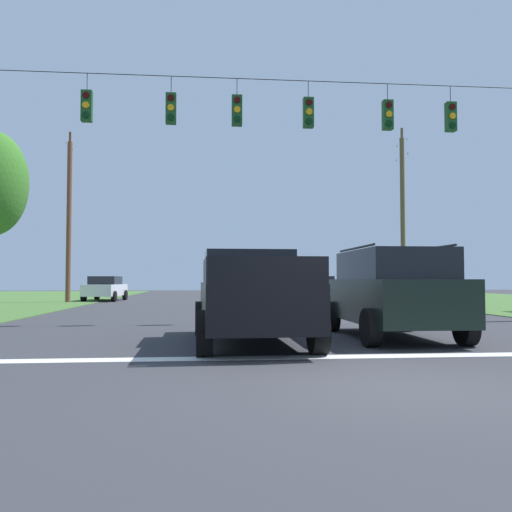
{
  "coord_description": "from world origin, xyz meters",
  "views": [
    {
      "loc": [
        -2.26,
        -6.75,
        1.33
      ],
      "look_at": [
        -0.48,
        11.86,
        2.14
      ],
      "focal_mm": 37.95,
      "sensor_mm": 36.0,
      "label": 1
    }
  ],
  "objects_px": {
    "overhead_signal_span": "(280,171)",
    "suv_black": "(391,291)",
    "utility_pole_mid_left": "(69,219)",
    "distant_car_crossing_white": "(105,288)",
    "pickup_truck": "(250,297)",
    "distant_car_oncoming": "(317,288)",
    "utility_pole_mid_right": "(403,214)"
  },
  "relations": [
    {
      "from": "overhead_signal_span",
      "to": "suv_black",
      "type": "height_order",
      "value": "overhead_signal_span"
    },
    {
      "from": "overhead_signal_span",
      "to": "utility_pole_mid_left",
      "type": "bearing_deg",
      "value": 123.37
    },
    {
      "from": "overhead_signal_span",
      "to": "suv_black",
      "type": "distance_m",
      "value": 6.19
    },
    {
      "from": "suv_black",
      "to": "distant_car_crossing_white",
      "type": "relative_size",
      "value": 1.09
    },
    {
      "from": "suv_black",
      "to": "utility_pole_mid_left",
      "type": "height_order",
      "value": "utility_pole_mid_left"
    },
    {
      "from": "overhead_signal_span",
      "to": "pickup_truck",
      "type": "height_order",
      "value": "overhead_signal_span"
    },
    {
      "from": "utility_pole_mid_left",
      "to": "suv_black",
      "type": "bearing_deg",
      "value": -58.98
    },
    {
      "from": "pickup_truck",
      "to": "distant_car_crossing_white",
      "type": "bearing_deg",
      "value": 107.15
    },
    {
      "from": "suv_black",
      "to": "distant_car_crossing_white",
      "type": "height_order",
      "value": "suv_black"
    },
    {
      "from": "distant_car_oncoming",
      "to": "utility_pole_mid_left",
      "type": "height_order",
      "value": "utility_pole_mid_left"
    },
    {
      "from": "utility_pole_mid_right",
      "to": "pickup_truck",
      "type": "bearing_deg",
      "value": -118.4
    },
    {
      "from": "pickup_truck",
      "to": "utility_pole_mid_left",
      "type": "bearing_deg",
      "value": 113.0
    },
    {
      "from": "suv_black",
      "to": "distant_car_oncoming",
      "type": "distance_m",
      "value": 20.36
    },
    {
      "from": "distant_car_crossing_white",
      "to": "utility_pole_mid_right",
      "type": "height_order",
      "value": "utility_pole_mid_right"
    },
    {
      "from": "utility_pole_mid_left",
      "to": "distant_car_crossing_white",
      "type": "bearing_deg",
      "value": 52.64
    },
    {
      "from": "pickup_truck",
      "to": "distant_car_oncoming",
      "type": "bearing_deg",
      "value": 74.48
    },
    {
      "from": "distant_car_crossing_white",
      "to": "utility_pole_mid_right",
      "type": "distance_m",
      "value": 18.86
    },
    {
      "from": "overhead_signal_span",
      "to": "distant_car_oncoming",
      "type": "distance_m",
      "value": 16.65
    },
    {
      "from": "utility_pole_mid_right",
      "to": "utility_pole_mid_left",
      "type": "height_order",
      "value": "utility_pole_mid_right"
    },
    {
      "from": "overhead_signal_span",
      "to": "utility_pole_mid_right",
      "type": "distance_m",
      "value": 17.99
    },
    {
      "from": "overhead_signal_span",
      "to": "distant_car_oncoming",
      "type": "bearing_deg",
      "value": 74.16
    },
    {
      "from": "distant_car_crossing_white",
      "to": "utility_pole_mid_right",
      "type": "xyz_separation_m",
      "value": [
        18.14,
        -2.53,
        4.52
      ]
    },
    {
      "from": "pickup_truck",
      "to": "distant_car_oncoming",
      "type": "relative_size",
      "value": 1.24
    },
    {
      "from": "distant_car_oncoming",
      "to": "utility_pole_mid_left",
      "type": "bearing_deg",
      "value": -179.5
    },
    {
      "from": "distant_car_crossing_white",
      "to": "utility_pole_mid_left",
      "type": "xyz_separation_m",
      "value": [
        -1.71,
        -2.24,
        4.05
      ]
    },
    {
      "from": "distant_car_crossing_white",
      "to": "suv_black",
      "type": "bearing_deg",
      "value": -65.09
    },
    {
      "from": "distant_car_crossing_white",
      "to": "utility_pole_mid_right",
      "type": "relative_size",
      "value": 0.42
    },
    {
      "from": "pickup_truck",
      "to": "suv_black",
      "type": "height_order",
      "value": "suv_black"
    },
    {
      "from": "pickup_truck",
      "to": "suv_black",
      "type": "distance_m",
      "value": 3.34
    },
    {
      "from": "pickup_truck",
      "to": "suv_black",
      "type": "relative_size",
      "value": 1.13
    },
    {
      "from": "distant_car_oncoming",
      "to": "utility_pole_mid_left",
      "type": "relative_size",
      "value": 0.44
    },
    {
      "from": "utility_pole_mid_left",
      "to": "overhead_signal_span",
      "type": "bearing_deg",
      "value": -56.63
    }
  ]
}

